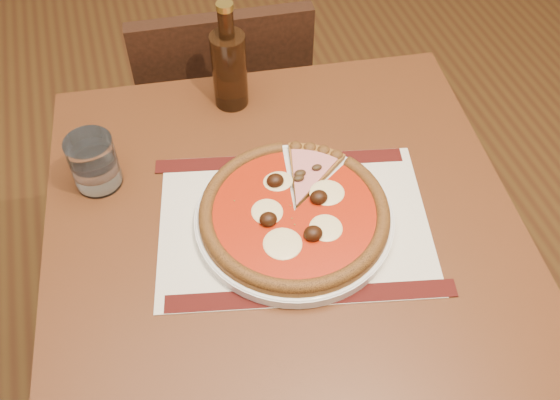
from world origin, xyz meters
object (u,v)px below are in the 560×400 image
(chair_far, at_px, (224,114))
(pizza, at_px, (294,212))
(bottle, at_px, (229,67))
(table, at_px, (283,254))
(water_glass, at_px, (94,162))
(plate, at_px, (294,219))

(chair_far, height_order, pizza, chair_far)
(bottle, bearing_deg, table, -87.95)
(bottle, bearing_deg, water_glass, -153.06)
(pizza, bearing_deg, chair_far, 89.89)
(table, height_order, pizza, pizza)
(pizza, relative_size, bottle, 1.42)
(table, bearing_deg, water_glass, 148.44)
(water_glass, bearing_deg, bottle, 26.94)
(table, xyz_separation_m, pizza, (0.02, -0.01, 0.13))
(table, relative_size, water_glass, 8.87)
(chair_far, relative_size, pizza, 2.65)
(chair_far, bearing_deg, plate, 94.67)
(table, height_order, chair_far, chair_far)
(plate, xyz_separation_m, pizza, (-0.00, -0.00, 0.02))
(water_glass, bearing_deg, table, -31.56)
(plate, bearing_deg, pizza, -124.35)
(water_glass, bearing_deg, plate, -31.91)
(table, distance_m, plate, 0.11)
(chair_far, xyz_separation_m, pizza, (-0.00, -0.59, 0.30))
(chair_far, height_order, water_glass, water_glass)
(plate, bearing_deg, chair_far, 89.90)
(chair_far, height_order, bottle, bottle)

